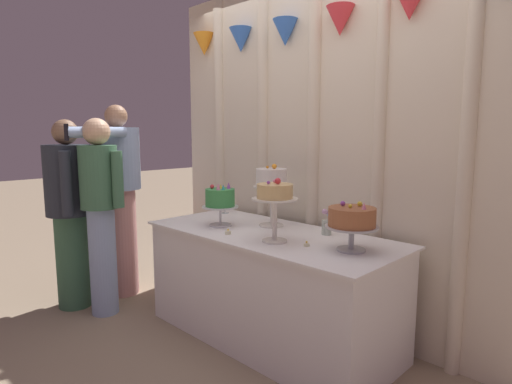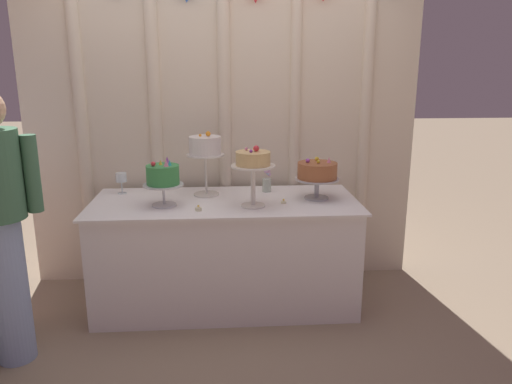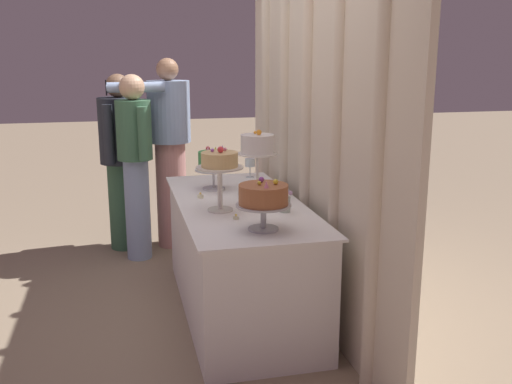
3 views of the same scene
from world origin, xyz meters
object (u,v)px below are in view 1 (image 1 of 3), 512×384
at_px(flower_vase, 327,225).
at_px(guest_man_dark_suit, 100,207).
at_px(cake_display_midright, 275,196).
at_px(cake_display_rightmost, 352,219).
at_px(guest_man_pink_jacket, 70,208).
at_px(guest_girl_blue_dress, 119,193).
at_px(tealight_near_left, 307,245).
at_px(tealight_far_left, 228,232).
at_px(cake_display_midleft, 271,181).
at_px(wine_glass, 225,200).
at_px(cake_display_leftmost, 220,200).
at_px(cake_table, 270,286).

height_order(flower_vase, guest_man_dark_suit, guest_man_dark_suit).
bearing_deg(guest_man_dark_suit, cake_display_midright, 18.10).
relative_size(cake_display_rightmost, guest_man_pink_jacket, 0.20).
height_order(guest_girl_blue_dress, guest_man_pink_jacket, guest_girl_blue_dress).
xyz_separation_m(tealight_near_left, guest_man_dark_suit, (-1.62, -0.52, 0.09)).
relative_size(flower_vase, tealight_far_left, 4.28).
bearing_deg(cake_display_midleft, flower_vase, 8.66).
relative_size(wine_glass, tealight_near_left, 4.17).
height_order(cake_display_midleft, tealight_far_left, cake_display_midleft).
xyz_separation_m(flower_vase, tealight_far_left, (-0.48, -0.45, -0.06)).
bearing_deg(cake_display_leftmost, guest_man_dark_suit, -147.76).
height_order(flower_vase, tealight_far_left, flower_vase).
distance_m(cake_display_midright, tealight_far_left, 0.46).
bearing_deg(guest_girl_blue_dress, guest_man_dark_suit, -47.48).
bearing_deg(cake_display_leftmost, cake_display_rightmost, 5.59).
distance_m(flower_vase, guest_girl_blue_dress, 1.89).
bearing_deg(cake_display_midleft, guest_man_pink_jacket, -147.94).
bearing_deg(cake_display_rightmost, guest_girl_blue_dress, -171.66).
height_order(cake_display_rightmost, guest_girl_blue_dress, guest_girl_blue_dress).
bearing_deg(tealight_near_left, tealight_far_left, -166.99).
bearing_deg(flower_vase, tealight_near_left, -75.57).
bearing_deg(tealight_near_left, cake_table, 165.85).
bearing_deg(guest_man_dark_suit, tealight_near_left, 17.77).
bearing_deg(guest_man_dark_suit, flower_vase, 28.68).
bearing_deg(cake_table, tealight_near_left, -14.15).
bearing_deg(tealight_far_left, tealight_near_left, 13.01).
bearing_deg(guest_man_pink_jacket, cake_display_leftmost, 28.95).
bearing_deg(guest_man_pink_jacket, guest_man_dark_suit, 19.27).
distance_m(cake_table, guest_man_pink_jacket, 1.76).
bearing_deg(guest_man_dark_suit, cake_display_midleft, 35.21).
xyz_separation_m(cake_table, flower_vase, (0.31, 0.22, 0.45)).
bearing_deg(cake_display_rightmost, cake_display_midright, -160.36).
xyz_separation_m(cake_display_midleft, cake_display_midright, (0.31, -0.31, -0.04)).
bearing_deg(flower_vase, cake_display_rightmost, -33.82).
height_order(cake_display_midright, wine_glass, cake_display_midright).
distance_m(cake_display_midright, guest_man_dark_suit, 1.49).
height_order(wine_glass, guest_man_pink_jacket, guest_man_pink_jacket).
bearing_deg(tealight_near_left, cake_display_rightmost, 23.05).
height_order(tealight_near_left, guest_man_dark_suit, guest_man_dark_suit).
relative_size(cake_table, cake_display_leftmost, 5.70).
bearing_deg(cake_table, guest_man_pink_jacket, -154.71).
bearing_deg(cake_display_rightmost, wine_glass, 170.13).
relative_size(tealight_near_left, guest_man_dark_suit, 0.02).
relative_size(cake_display_leftmost, wine_glass, 2.11).
bearing_deg(guest_man_pink_jacket, cake_table, 25.29).
bearing_deg(guest_girl_blue_dress, tealight_near_left, 6.34).
xyz_separation_m(cake_display_leftmost, guest_man_dark_suit, (-0.83, -0.52, -0.09)).
height_order(cake_display_leftmost, tealight_far_left, cake_display_leftmost).
height_order(wine_glass, tealight_near_left, wine_glass).
relative_size(flower_vase, guest_girl_blue_dress, 0.11).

